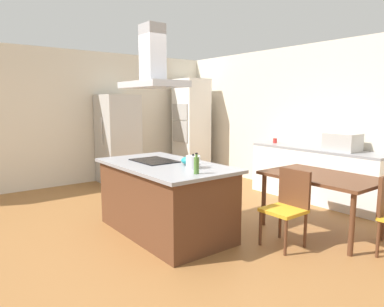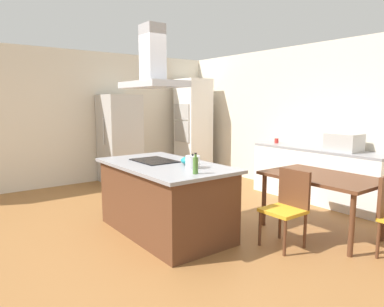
{
  "view_description": "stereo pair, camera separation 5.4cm",
  "coord_description": "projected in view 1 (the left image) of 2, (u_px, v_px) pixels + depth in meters",
  "views": [
    {
      "loc": [
        3.65,
        -2.37,
        1.67
      ],
      "look_at": [
        0.05,
        0.4,
        1.0
      ],
      "focal_mm": 32.7,
      "sensor_mm": 36.0,
      "label": 1
    },
    {
      "loc": [
        3.68,
        -2.33,
        1.67
      ],
      "look_at": [
        0.05,
        0.4,
        1.0
      ],
      "focal_mm": 32.7,
      "sensor_mm": 36.0,
      "label": 2
    }
  ],
  "objects": [
    {
      "name": "cooktop",
      "position": [
        154.0,
        161.0,
        4.59
      ],
      "size": [
        0.6,
        0.44,
        0.01
      ],
      "primitive_type": "cube",
      "color": "black",
      "rests_on": "kitchen_island"
    },
    {
      "name": "range_hood",
      "position": [
        153.0,
        68.0,
        4.42
      ],
      "size": [
        0.9,
        0.55,
        0.78
      ],
      "color": "#ADADB2"
    },
    {
      "name": "ground",
      "position": [
        246.0,
        210.0,
        5.43
      ],
      "size": [
        16.0,
        16.0,
        0.0
      ],
      "primitive_type": "plane",
      "color": "#936033"
    },
    {
      "name": "refrigerator",
      "position": [
        118.0,
        139.0,
        7.22
      ],
      "size": [
        0.8,
        0.73,
        1.82
      ],
      "color": "#B2AFAA",
      "rests_on": "ground"
    },
    {
      "name": "wall_oven_stack",
      "position": [
        191.0,
        126.0,
        8.24
      ],
      "size": [
        0.7,
        0.66,
        2.2
      ],
      "color": "white",
      "rests_on": "ground"
    },
    {
      "name": "countertop_microwave",
      "position": [
        342.0,
        142.0,
        5.54
      ],
      "size": [
        0.5,
        0.38,
        0.28
      ],
      "primitive_type": "cube",
      "color": "#B2AFAA",
      "rests_on": "back_counter"
    },
    {
      "name": "back_counter",
      "position": [
        316.0,
        174.0,
        5.96
      ],
      "size": [
        2.34,
        0.62,
        0.9
      ],
      "color": "white",
      "rests_on": "ground"
    },
    {
      "name": "coffee_mug_red",
      "position": [
        275.0,
        141.0,
        6.63
      ],
      "size": [
        0.08,
        0.08,
        0.09
      ],
      "primitive_type": "cylinder",
      "color": "red",
      "rests_on": "back_counter"
    },
    {
      "name": "dining_table",
      "position": [
        321.0,
        182.0,
        4.45
      ],
      "size": [
        1.4,
        0.9,
        0.75
      ],
      "color": "#59331E",
      "rests_on": "ground"
    },
    {
      "name": "olive_oil_bottle",
      "position": [
        196.0,
        165.0,
        3.76
      ],
      "size": [
        0.06,
        0.06,
        0.23
      ],
      "color": "#47722D",
      "rests_on": "kitchen_island"
    },
    {
      "name": "chair_facing_island",
      "position": [
        288.0,
        203.0,
        4.07
      ],
      "size": [
        0.42,
        0.42,
        0.89
      ],
      "color": "gold",
      "rests_on": "ground"
    },
    {
      "name": "tea_kettle",
      "position": [
        193.0,
        162.0,
        4.1
      ],
      "size": [
        0.22,
        0.17,
        0.17
      ],
      "color": "silver",
      "rests_on": "kitchen_island"
    },
    {
      "name": "wall_left",
      "position": [
        116.0,
        117.0,
        7.64
      ],
      "size": [
        0.1,
        8.8,
        2.7
      ],
      "primitive_type": "cube",
      "color": "beige",
      "rests_on": "ground"
    },
    {
      "name": "mixing_bowl",
      "position": [
        189.0,
        160.0,
        4.33
      ],
      "size": [
        0.19,
        0.19,
        0.1
      ],
      "primitive_type": "ellipsoid",
      "color": "teal",
      "rests_on": "kitchen_island"
    },
    {
      "name": "kitchen_island",
      "position": [
        165.0,
        198.0,
        4.46
      ],
      "size": [
        1.88,
        1.06,
        0.9
      ],
      "color": "#59331E",
      "rests_on": "ground"
    },
    {
      "name": "wall_back",
      "position": [
        316.0,
        120.0,
        6.29
      ],
      "size": [
        7.2,
        0.1,
        2.7
      ],
      "primitive_type": "cube",
      "color": "beige",
      "rests_on": "ground"
    }
  ]
}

